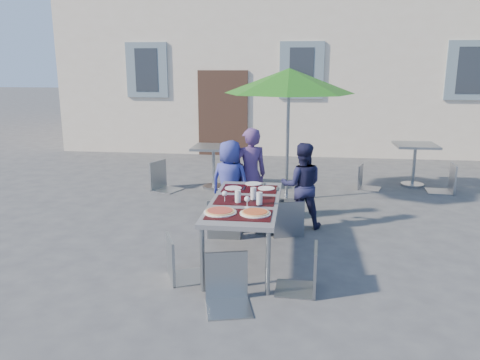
# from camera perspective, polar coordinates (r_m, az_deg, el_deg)

# --- Properties ---
(ground) EXTENTS (90.00, 90.00, 0.00)m
(ground) POSITION_cam_1_polar(r_m,az_deg,el_deg) (5.16, 6.74, -12.88)
(ground) COLOR #3F3F41
(ground) RESTS_ON ground
(dining_table) EXTENTS (0.80, 1.85, 0.76)m
(dining_table) POSITION_cam_1_polar(r_m,az_deg,el_deg) (5.56, 0.59, -3.07)
(dining_table) COLOR #49494E
(dining_table) RESTS_ON ground
(pizza_near_left) EXTENTS (0.36, 0.36, 0.03)m
(pizza_near_left) POSITION_cam_1_polar(r_m,az_deg,el_deg) (5.08, -2.44, -3.85)
(pizza_near_left) COLOR white
(pizza_near_left) RESTS_ON dining_table
(pizza_near_right) EXTENTS (0.34, 0.34, 0.03)m
(pizza_near_right) POSITION_cam_1_polar(r_m,az_deg,el_deg) (5.04, 1.87, -3.99)
(pizza_near_right) COLOR white
(pizza_near_right) RESTS_ON dining_table
(glassware) EXTENTS (0.48, 0.39, 0.15)m
(glassware) POSITION_cam_1_polar(r_m,az_deg,el_deg) (5.44, 0.89, -2.00)
(glassware) COLOR silver
(glassware) RESTS_ON dining_table
(place_settings) EXTENTS (0.69, 0.48, 0.01)m
(place_settings) POSITION_cam_1_polar(r_m,az_deg,el_deg) (6.15, 1.38, -0.81)
(place_settings) COLOR white
(place_settings) RESTS_ON dining_table
(child_0) EXTENTS (0.70, 0.56, 1.25)m
(child_0) POSITION_cam_1_polar(r_m,az_deg,el_deg) (6.95, -1.22, -0.24)
(child_0) COLOR #353A91
(child_0) RESTS_ON ground
(child_1) EXTENTS (0.61, 0.52, 1.42)m
(child_1) POSITION_cam_1_polar(r_m,az_deg,el_deg) (7.02, 1.25, 0.63)
(child_1) COLOR #50346A
(child_1) RESTS_ON ground
(child_2) EXTENTS (0.63, 0.40, 1.25)m
(child_2) POSITION_cam_1_polar(r_m,az_deg,el_deg) (6.80, 7.53, -0.68)
(child_2) COLOR #1B1C3D
(child_2) RESTS_ON ground
(chair_0) EXTENTS (0.47, 0.48, 1.02)m
(chair_0) POSITION_cam_1_polar(r_m,az_deg,el_deg) (6.36, -1.90, -1.77)
(chair_0) COLOR gray
(chair_0) RESTS_ON ground
(chair_1) EXTENTS (0.54, 0.54, 0.92)m
(chair_1) POSITION_cam_1_polar(r_m,az_deg,el_deg) (6.60, 3.40, -1.78)
(chair_1) COLOR gray
(chair_1) RESTS_ON ground
(chair_2) EXTENTS (0.53, 0.54, 0.96)m
(chair_2) POSITION_cam_1_polar(r_m,az_deg,el_deg) (6.46, 5.84, -1.97)
(chair_2) COLOR gray
(chair_2) RESTS_ON ground
(chair_3) EXTENTS (0.56, 0.55, 0.94)m
(chair_3) POSITION_cam_1_polar(r_m,az_deg,el_deg) (5.15, -7.47, -6.29)
(chair_3) COLOR #90979B
(chair_3) RESTS_ON ground
(chair_4) EXTENTS (0.44, 0.44, 0.94)m
(chair_4) POSITION_cam_1_polar(r_m,az_deg,el_deg) (4.88, 8.10, -7.42)
(chair_4) COLOR gray
(chair_4) RESTS_ON ground
(chair_5) EXTENTS (0.52, 0.53, 0.97)m
(chair_5) POSITION_cam_1_polar(r_m,az_deg,el_deg) (4.57, -1.57, -8.56)
(chair_5) COLOR gray
(chair_5) RESTS_ON ground
(patio_umbrella) EXTENTS (2.19, 2.19, 2.27)m
(patio_umbrella) POSITION_cam_1_polar(r_m,az_deg,el_deg) (8.00, 6.00, 11.76)
(patio_umbrella) COLOR #9D9FA4
(patio_umbrella) RESTS_ON ground
(cafe_table_0) EXTENTS (0.76, 0.76, 0.82)m
(cafe_table_0) POSITION_cam_1_polar(r_m,az_deg,el_deg) (8.98, -3.25, 2.69)
(cafe_table_0) COLOR #9D9FA4
(cafe_table_0) RESTS_ON ground
(bg_chair_l_0) EXTENTS (0.61, 0.61, 1.04)m
(bg_chair_l_0) POSITION_cam_1_polar(r_m,az_deg,el_deg) (8.95, -9.51, 2.66)
(bg_chair_l_0) COLOR #8F949A
(bg_chair_l_0) RESTS_ON ground
(bg_chair_r_0) EXTENTS (0.42, 0.41, 0.92)m
(bg_chair_r_0) POSITION_cam_1_polar(r_m,az_deg,el_deg) (8.64, -0.21, 1.92)
(bg_chair_r_0) COLOR #90969B
(bg_chair_r_0) RESTS_ON ground
(cafe_table_1) EXTENTS (0.78, 0.78, 0.83)m
(cafe_table_1) POSITION_cam_1_polar(r_m,az_deg,el_deg) (9.73, 20.54, 2.79)
(cafe_table_1) COLOR #9D9FA4
(cafe_table_1) RESTS_ON ground
(bg_chair_l_1) EXTENTS (0.49, 0.49, 0.88)m
(bg_chair_l_1) POSITION_cam_1_polar(r_m,az_deg,el_deg) (9.26, 15.15, 2.08)
(bg_chair_l_1) COLOR gray
(bg_chair_l_1) RESTS_ON ground
(bg_chair_r_1) EXTENTS (0.49, 0.49, 1.03)m
(bg_chair_r_1) POSITION_cam_1_polar(r_m,az_deg,el_deg) (9.46, 24.07, 2.18)
(bg_chair_r_1) COLOR #91959C
(bg_chair_r_1) RESTS_ON ground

